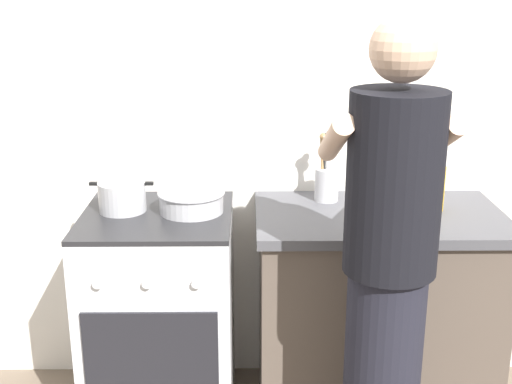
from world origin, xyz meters
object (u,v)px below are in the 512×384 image
object	(u,v)px
stove_range	(161,315)
oil_bottle	(437,187)
person	(388,280)
pot	(122,196)
mixing_bowl	(191,200)
spice_bottle	(385,208)
utensil_crock	(326,180)

from	to	relation	value
stove_range	oil_bottle	distance (m)	1.26
person	pot	bearing A→B (deg)	148.57
stove_range	pot	xyz separation A→B (m)	(-0.14, 0.04, 0.51)
stove_range	pot	world-z (taller)	pot
pot	oil_bottle	xyz separation A→B (m)	(1.27, -0.01, 0.04)
stove_range	oil_bottle	size ratio (longest dim) A/B	3.81
pot	mixing_bowl	bearing A→B (deg)	-2.93
pot	spice_bottle	size ratio (longest dim) A/B	2.96
spice_bottle	person	bearing A→B (deg)	-99.56
spice_bottle	oil_bottle	bearing A→B (deg)	21.94
utensil_crock	spice_bottle	world-z (taller)	utensil_crock
oil_bottle	utensil_crock	bearing A→B (deg)	163.06
pot	spice_bottle	world-z (taller)	pot
pot	mixing_bowl	size ratio (longest dim) A/B	0.95
oil_bottle	spice_bottle	bearing A→B (deg)	-158.06
mixing_bowl	utensil_crock	bearing A→B (deg)	14.11
pot	utensil_crock	bearing A→B (deg)	8.56
stove_range	spice_bottle	bearing A→B (deg)	-3.38
stove_range	oil_bottle	bearing A→B (deg)	1.88
spice_bottle	mixing_bowl	bearing A→B (deg)	173.93
pot	utensil_crock	world-z (taller)	utensil_crock
mixing_bowl	utensil_crock	distance (m)	0.58
pot	mixing_bowl	xyz separation A→B (m)	(0.28, -0.01, -0.01)
stove_range	mixing_bowl	world-z (taller)	mixing_bowl
pot	spice_bottle	bearing A→B (deg)	-5.23
mixing_bowl	person	size ratio (longest dim) A/B	0.16
spice_bottle	oil_bottle	distance (m)	0.25
mixing_bowl	person	distance (m)	0.90
mixing_bowl	spice_bottle	xyz separation A→B (m)	(0.77, -0.08, -0.01)
utensil_crock	person	distance (m)	0.74
utensil_crock	oil_bottle	world-z (taller)	utensil_crock
mixing_bowl	oil_bottle	world-z (taller)	oil_bottle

